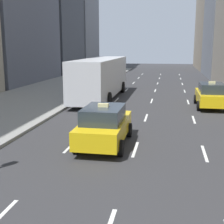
{
  "coord_description": "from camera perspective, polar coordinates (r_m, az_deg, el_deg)",
  "views": [
    {
      "loc": [
        3.88,
        1.59,
        4.23
      ],
      "look_at": [
        1.38,
        15.23,
        1.3
      ],
      "focal_mm": 50.0,
      "sensor_mm": 36.0,
      "label": 1
    }
  ],
  "objects": [
    {
      "name": "sidewalk_left",
      "position": [
        27.95,
        -12.68,
        3.1
      ],
      "size": [
        8.0,
        66.0,
        0.15
      ],
      "primitive_type": "cube",
      "color": "gray",
      "rests_on": "ground"
    },
    {
      "name": "lane_markings",
      "position": [
        21.86,
        6.83,
        0.71
      ],
      "size": [
        5.72,
        56.0,
        0.01
      ],
      "color": "white",
      "rests_on": "ground"
    },
    {
      "name": "taxi_lead",
      "position": [
        13.5,
        -1.4,
        -2.44
      ],
      "size": [
        2.02,
        4.4,
        1.87
      ],
      "color": "yellow",
      "rests_on": "ground"
    },
    {
      "name": "taxi_second",
      "position": [
        22.89,
        17.61,
        2.96
      ],
      "size": [
        2.02,
        4.4,
        1.87
      ],
      "color": "yellow",
      "rests_on": "ground"
    },
    {
      "name": "city_bus",
      "position": [
        25.69,
        -2.03,
        6.48
      ],
      "size": [
        2.8,
        11.61,
        3.25
      ],
      "color": "silver",
      "rests_on": "ground"
    }
  ]
}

